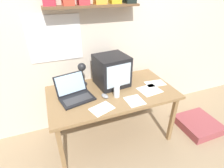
{
  "coord_description": "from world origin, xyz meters",
  "views": [
    {
      "loc": [
        -0.62,
        -1.62,
        1.79
      ],
      "look_at": [
        0.0,
        0.0,
        0.8
      ],
      "focal_mm": 28.0,
      "sensor_mm": 36.0,
      "label": 1
    }
  ],
  "objects_px": {
    "laptop": "(74,92)",
    "loose_paper_near_monitor": "(150,90)",
    "open_notebook": "(135,101)",
    "computer_mouse": "(105,96)",
    "corner_desk": "(112,96)",
    "crt_monitor": "(112,71)",
    "desk_lamp": "(82,71)",
    "loose_paper_near_laptop": "(155,83)",
    "printed_handout": "(102,109)",
    "juice_glass": "(117,92)",
    "floor_cushion": "(198,124)"
  },
  "relations": [
    {
      "from": "crt_monitor",
      "to": "printed_handout",
      "type": "relative_size",
      "value": 1.53
    },
    {
      "from": "loose_paper_near_laptop",
      "to": "floor_cushion",
      "type": "distance_m",
      "value": 0.94
    },
    {
      "from": "juice_glass",
      "to": "desk_lamp",
      "type": "bearing_deg",
      "value": 129.65
    },
    {
      "from": "laptop",
      "to": "juice_glass",
      "type": "height_order",
      "value": "laptop"
    },
    {
      "from": "laptop",
      "to": "open_notebook",
      "type": "xyz_separation_m",
      "value": [
        0.59,
        -0.31,
        -0.06
      ]
    },
    {
      "from": "floor_cushion",
      "to": "corner_desk",
      "type": "bearing_deg",
      "value": 165.57
    },
    {
      "from": "computer_mouse",
      "to": "open_notebook",
      "type": "relative_size",
      "value": 0.57
    },
    {
      "from": "loose_paper_near_laptop",
      "to": "loose_paper_near_monitor",
      "type": "height_order",
      "value": "same"
    },
    {
      "from": "laptop",
      "to": "computer_mouse",
      "type": "bearing_deg",
      "value": -34.84
    },
    {
      "from": "crt_monitor",
      "to": "loose_paper_near_monitor",
      "type": "height_order",
      "value": "crt_monitor"
    },
    {
      "from": "laptop",
      "to": "juice_glass",
      "type": "xyz_separation_m",
      "value": [
        0.44,
        -0.16,
        0.0
      ]
    },
    {
      "from": "open_notebook",
      "to": "computer_mouse",
      "type": "bearing_deg",
      "value": 146.33
    },
    {
      "from": "laptop",
      "to": "desk_lamp",
      "type": "bearing_deg",
      "value": 42.15
    },
    {
      "from": "juice_glass",
      "to": "loose_paper_near_monitor",
      "type": "xyz_separation_m",
      "value": [
        0.42,
        -0.01,
        -0.06
      ]
    },
    {
      "from": "crt_monitor",
      "to": "laptop",
      "type": "relative_size",
      "value": 0.99
    },
    {
      "from": "laptop",
      "to": "loose_paper_near_laptop",
      "type": "bearing_deg",
      "value": -16.06
    },
    {
      "from": "desk_lamp",
      "to": "loose_paper_near_laptop",
      "type": "bearing_deg",
      "value": -19.35
    },
    {
      "from": "juice_glass",
      "to": "open_notebook",
      "type": "distance_m",
      "value": 0.22
    },
    {
      "from": "juice_glass",
      "to": "loose_paper_near_laptop",
      "type": "relative_size",
      "value": 0.54
    },
    {
      "from": "desk_lamp",
      "to": "printed_handout",
      "type": "distance_m",
      "value": 0.56
    },
    {
      "from": "loose_paper_near_monitor",
      "to": "floor_cushion",
      "type": "relative_size",
      "value": 0.53
    },
    {
      "from": "crt_monitor",
      "to": "loose_paper_near_laptop",
      "type": "relative_size",
      "value": 1.59
    },
    {
      "from": "open_notebook",
      "to": "laptop",
      "type": "bearing_deg",
      "value": 152.05
    },
    {
      "from": "open_notebook",
      "to": "printed_handout",
      "type": "distance_m",
      "value": 0.37
    },
    {
      "from": "loose_paper_near_laptop",
      "to": "loose_paper_near_monitor",
      "type": "relative_size",
      "value": 0.96
    },
    {
      "from": "crt_monitor",
      "to": "loose_paper_near_laptop",
      "type": "bearing_deg",
      "value": -26.58
    },
    {
      "from": "desk_lamp",
      "to": "juice_glass",
      "type": "bearing_deg",
      "value": -53.04
    },
    {
      "from": "desk_lamp",
      "to": "loose_paper_near_laptop",
      "type": "relative_size",
      "value": 1.21
    },
    {
      "from": "corner_desk",
      "to": "open_notebook",
      "type": "xyz_separation_m",
      "value": [
        0.16,
        -0.27,
        0.06
      ]
    },
    {
      "from": "crt_monitor",
      "to": "loose_paper_near_monitor",
      "type": "bearing_deg",
      "value": -46.14
    },
    {
      "from": "laptop",
      "to": "loose_paper_near_monitor",
      "type": "height_order",
      "value": "laptop"
    },
    {
      "from": "loose_paper_near_monitor",
      "to": "printed_handout",
      "type": "height_order",
      "value": "same"
    },
    {
      "from": "laptop",
      "to": "loose_paper_near_monitor",
      "type": "distance_m",
      "value": 0.88
    },
    {
      "from": "desk_lamp",
      "to": "loose_paper_near_monitor",
      "type": "distance_m",
      "value": 0.83
    },
    {
      "from": "desk_lamp",
      "to": "crt_monitor",
      "type": "bearing_deg",
      "value": -14.69
    },
    {
      "from": "loose_paper_near_laptop",
      "to": "printed_handout",
      "type": "bearing_deg",
      "value": -162.3
    },
    {
      "from": "crt_monitor",
      "to": "computer_mouse",
      "type": "relative_size",
      "value": 3.49
    },
    {
      "from": "desk_lamp",
      "to": "juice_glass",
      "type": "relative_size",
      "value": 2.23
    },
    {
      "from": "open_notebook",
      "to": "loose_paper_near_monitor",
      "type": "bearing_deg",
      "value": 26.47
    },
    {
      "from": "loose_paper_near_monitor",
      "to": "open_notebook",
      "type": "bearing_deg",
      "value": -153.53
    },
    {
      "from": "desk_lamp",
      "to": "printed_handout",
      "type": "relative_size",
      "value": 1.16
    },
    {
      "from": "computer_mouse",
      "to": "loose_paper_near_monitor",
      "type": "distance_m",
      "value": 0.55
    },
    {
      "from": "printed_handout",
      "to": "floor_cushion",
      "type": "relative_size",
      "value": 0.53
    },
    {
      "from": "crt_monitor",
      "to": "juice_glass",
      "type": "relative_size",
      "value": 2.93
    },
    {
      "from": "desk_lamp",
      "to": "loose_paper_near_monitor",
      "type": "height_order",
      "value": "desk_lamp"
    },
    {
      "from": "computer_mouse",
      "to": "floor_cushion",
      "type": "height_order",
      "value": "computer_mouse"
    },
    {
      "from": "open_notebook",
      "to": "loose_paper_near_monitor",
      "type": "xyz_separation_m",
      "value": [
        0.27,
        0.13,
        0.0
      ]
    },
    {
      "from": "juice_glass",
      "to": "floor_cushion",
      "type": "xyz_separation_m",
      "value": [
        1.19,
        -0.19,
        -0.71
      ]
    },
    {
      "from": "computer_mouse",
      "to": "corner_desk",
      "type": "bearing_deg",
      "value": 35.82
    },
    {
      "from": "floor_cushion",
      "to": "laptop",
      "type": "bearing_deg",
      "value": 167.79
    }
  ]
}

